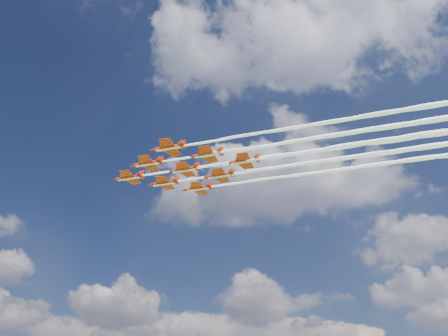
{
  "coord_description": "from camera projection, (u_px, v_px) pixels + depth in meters",
  "views": [
    {
      "loc": [
        40.15,
        -110.81,
        4.0
      ],
      "look_at": [
        5.39,
        4.88,
        74.91
      ],
      "focal_mm": 35.0,
      "sensor_mm": 36.0,
      "label": 1
    }
  ],
  "objects": [
    {
      "name": "jet_row3_starb",
      "position": [
        342.0,
        169.0,
        139.23
      ],
      "size": [
        104.43,
        9.61,
        2.8
      ],
      "rotation": [
        0.0,
        0.0,
        0.02
      ],
      "color": "red"
    },
    {
      "name": "jet_row4_starb",
      "position": [
        374.0,
        154.0,
        131.38
      ],
      "size": [
        104.43,
        9.61,
        2.8
      ],
      "rotation": [
        0.0,
        0.0,
        0.02
      ],
      "color": "red"
    },
    {
      "name": "jet_lead",
      "position": [
        274.0,
        157.0,
        132.65
      ],
      "size": [
        104.43,
        9.61,
        2.8
      ],
      "rotation": [
        0.0,
        0.0,
        0.02
      ],
      "color": "red"
    },
    {
      "name": "jet_row2_starb",
      "position": [
        308.0,
        163.0,
        135.94
      ],
      "size": [
        104.43,
        9.61,
        2.8
      ],
      "rotation": [
        0.0,
        0.0,
        0.02
      ],
      "color": "red"
    },
    {
      "name": "jet_row3_port",
      "position": [
        337.0,
        121.0,
        116.96
      ],
      "size": [
        104.43,
        9.61,
        2.8
      ],
      "rotation": [
        0.0,
        0.0,
        0.02
      ],
      "color": "red"
    },
    {
      "name": "jet_row3_centre",
      "position": [
        339.0,
        147.0,
        128.09
      ],
      "size": [
        104.43,
        9.61,
        2.8
      ],
      "rotation": [
        0.0,
        0.0,
        0.02
      ],
      "color": "red"
    },
    {
      "name": "jet_tail",
      "position": [
        410.0,
        137.0,
        123.53
      ],
      "size": [
        104.43,
        9.61,
        2.8
      ],
      "rotation": [
        0.0,
        0.0,
        0.02
      ],
      "color": "red"
    },
    {
      "name": "jet_row4_port",
      "position": [
        374.0,
        129.0,
        120.25
      ],
      "size": [
        104.43,
        9.61,
        2.8
      ],
      "rotation": [
        0.0,
        0.0,
        0.02
      ],
      "color": "red"
    },
    {
      "name": "jet_row2_port",
      "position": [
        303.0,
        140.0,
        124.81
      ],
      "size": [
        104.43,
        9.61,
        2.8
      ],
      "rotation": [
        0.0,
        0.0,
        0.02
      ],
      "color": "red"
    }
  ]
}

